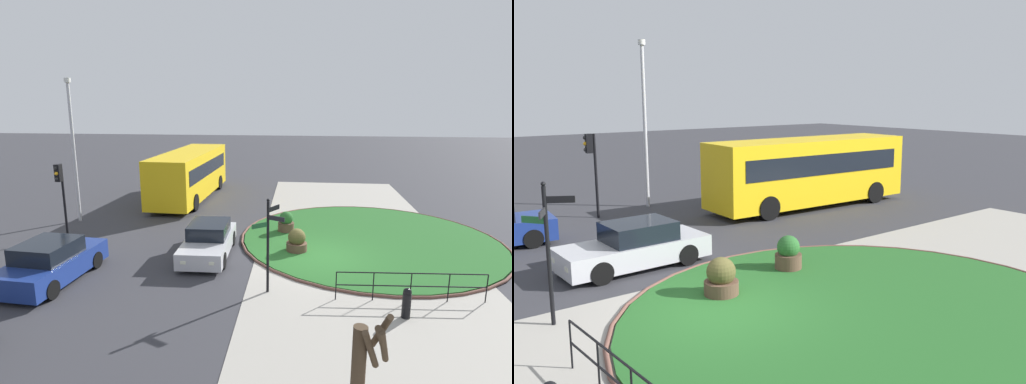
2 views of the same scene
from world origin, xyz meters
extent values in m
plane|color=#333338|center=(0.00, 0.00, 0.00)|extent=(120.00, 120.00, 0.00)
cube|color=#9E998E|center=(0.00, -1.76, 0.01)|extent=(32.00, 8.49, 0.02)
cylinder|color=#235B23|center=(2.57, -2.43, 0.05)|extent=(11.44, 11.44, 0.10)
torus|color=brown|center=(2.57, -2.43, 0.06)|extent=(11.75, 11.75, 0.11)
cylinder|color=black|center=(-3.22, 1.74, 1.56)|extent=(0.09, 0.09, 3.12)
sphere|color=black|center=(-3.22, 1.74, 3.17)|extent=(0.10, 0.10, 0.10)
cube|color=black|center=(-2.93, 1.57, 2.83)|extent=(0.52, 0.33, 0.15)
cube|color=black|center=(-3.36, 1.45, 2.61)|extent=(0.28, 0.52, 0.15)
cube|color=#195128|center=(-3.42, 2.00, 2.38)|extent=(0.37, 0.47, 0.15)
cylinder|color=black|center=(-4.47, -2.44, 0.39)|extent=(0.25, 0.25, 0.79)
sphere|color=black|center=(-4.47, -2.44, 0.83)|extent=(0.24, 0.24, 0.24)
cube|color=black|center=(-3.38, -2.82, 0.96)|extent=(0.34, 4.70, 0.03)
cube|color=black|center=(-3.38, -2.82, 0.53)|extent=(0.34, 4.70, 0.03)
cylinder|color=black|center=(-3.54, -0.47, 0.48)|extent=(0.04, 0.04, 0.96)
cylinder|color=black|center=(-3.46, -1.65, 0.48)|extent=(0.04, 0.04, 0.96)
cylinder|color=black|center=(-3.38, -2.82, 0.48)|extent=(0.04, 0.04, 0.96)
cylinder|color=black|center=(-3.31, -4.00, 0.48)|extent=(0.04, 0.04, 0.96)
cylinder|color=black|center=(-3.23, -5.17, 0.48)|extent=(0.04, 0.04, 0.96)
cube|color=yellow|center=(9.88, 7.88, 1.67)|extent=(9.69, 2.92, 2.79)
cube|color=black|center=(9.93, 9.17, 2.06)|extent=(8.44, 0.34, 0.88)
cube|color=black|center=(9.83, 6.59, 2.06)|extent=(8.44, 0.34, 0.88)
cube|color=black|center=(14.69, 7.70, 1.81)|extent=(0.10, 2.10, 1.10)
cube|color=black|center=(14.69, 7.70, 2.85)|extent=(0.07, 1.41, 0.28)
cylinder|color=black|center=(12.99, 8.94, 0.50)|extent=(1.01, 0.34, 1.00)
cylinder|color=black|center=(12.90, 6.58, 0.50)|extent=(1.01, 0.34, 1.00)
cylinder|color=black|center=(6.86, 9.17, 0.50)|extent=(1.01, 0.34, 1.00)
cylinder|color=black|center=(6.77, 6.81, 0.50)|extent=(1.01, 0.34, 1.00)
cube|color=navy|center=(-3.10, 9.40, 0.55)|extent=(4.33, 2.19, 0.74)
cube|color=black|center=(-3.27, 9.42, 1.20)|extent=(2.09, 1.80, 0.58)
cube|color=#EAEACC|center=(-0.95, 9.81, 0.58)|extent=(0.03, 0.20, 0.12)
cube|color=#EAEACC|center=(-1.04, 8.68, 0.58)|extent=(0.03, 0.20, 0.12)
cylinder|color=black|center=(-1.74, 10.17, 0.32)|extent=(0.65, 0.27, 0.64)
cylinder|color=black|center=(-1.86, 8.45, 0.32)|extent=(0.65, 0.27, 0.64)
cylinder|color=black|center=(-4.33, 10.36, 0.32)|extent=(0.65, 0.27, 0.64)
cylinder|color=black|center=(-4.46, 8.64, 0.32)|extent=(0.65, 0.27, 0.64)
cube|color=#B7B7BC|center=(-0.09, 4.44, 0.49)|extent=(4.35, 1.86, 0.63)
cube|color=black|center=(0.08, 4.45, 1.08)|extent=(1.96, 1.59, 0.55)
cube|color=#EAEACC|center=(-2.24, 3.86, 0.52)|extent=(0.03, 0.20, 0.12)
cube|color=#EAEACC|center=(-2.27, 4.91, 0.52)|extent=(0.03, 0.20, 0.12)
cylinder|color=black|center=(-1.40, 3.61, 0.32)|extent=(0.65, 0.24, 0.64)
cylinder|color=black|center=(-1.45, 5.20, 0.32)|extent=(0.65, 0.24, 0.64)
cylinder|color=black|center=(1.26, 3.69, 0.32)|extent=(0.65, 0.24, 0.64)
cylinder|color=black|center=(1.22, 5.27, 0.32)|extent=(0.65, 0.24, 0.64)
cylinder|color=black|center=(1.50, 11.55, 1.74)|extent=(0.11, 0.11, 3.48)
cube|color=black|center=(1.29, 11.57, 3.09)|extent=(0.28, 0.28, 0.78)
sphere|color=black|center=(1.14, 11.58, 3.33)|extent=(0.16, 0.16, 0.16)
sphere|color=#F2A519|center=(1.14, 11.58, 3.09)|extent=(0.16, 0.16, 0.16)
sphere|color=black|center=(1.14, 11.58, 2.84)|extent=(0.16, 0.16, 0.16)
cylinder|color=#B7B7BC|center=(4.13, 12.37, 3.57)|extent=(0.16, 0.16, 7.14)
cylinder|color=silver|center=(4.13, 12.37, 7.26)|extent=(0.32, 0.32, 0.22)
cylinder|color=brown|center=(3.25, 1.38, 0.26)|extent=(0.78, 0.78, 0.52)
sphere|color=#286028|center=(3.25, 1.38, 0.73)|extent=(0.66, 0.66, 0.66)
cylinder|color=brown|center=(0.60, 0.83, 0.22)|extent=(0.87, 0.87, 0.44)
sphere|color=#4C4723|center=(0.60, 0.83, 0.68)|extent=(0.74, 0.74, 0.74)
cylinder|color=#423323|center=(-9.15, -0.40, 1.16)|extent=(0.27, 0.27, 2.32)
cylinder|color=#423323|center=(-9.29, -0.75, 2.18)|extent=(0.81, 0.42, 0.89)
cylinder|color=#423323|center=(-9.29, -0.57, 1.97)|extent=(0.49, 0.44, 0.89)
cylinder|color=#423323|center=(-9.08, -0.77, 2.21)|extent=(0.85, 0.26, 1.06)
cylinder|color=#423323|center=(-9.28, -0.79, 2.05)|extent=(0.90, 0.42, 1.09)
camera|label=1|loc=(-16.05, 0.73, 6.28)|focal=29.18mm
camera|label=2|loc=(-6.37, -10.04, 5.03)|focal=37.87mm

